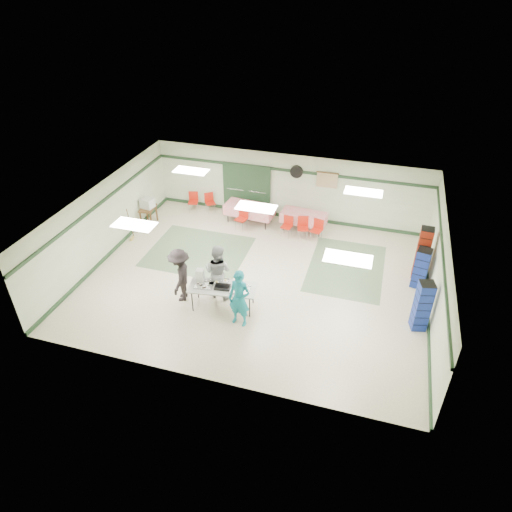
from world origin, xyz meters
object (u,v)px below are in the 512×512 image
(dining_table_b, at_px, (249,209))
(broom, at_px, (130,223))
(volunteer_teal, at_px, (239,299))
(crate_stack_blue_b, at_px, (422,306))
(chair_a, at_px, (303,225))
(serving_table, at_px, (223,288))
(crate_stack_blue_a, at_px, (421,268))
(volunteer_grey, at_px, (218,271))
(volunteer_dark, at_px, (180,275))
(printer_table, at_px, (148,210))
(chair_d, at_px, (242,216))
(dining_table_a, at_px, (304,217))
(chair_b, at_px, (287,224))
(chair_loose_a, at_px, (210,200))
(chair_c, at_px, (317,228))
(office_printer, at_px, (147,203))
(crate_stack_red, at_px, (422,253))
(chair_loose_b, at_px, (193,200))

(dining_table_b, xyz_separation_m, broom, (-3.86, -2.54, 0.11))
(volunteer_teal, relative_size, crate_stack_blue_b, 1.13)
(crate_stack_blue_b, bearing_deg, chair_a, 136.51)
(serving_table, height_order, crate_stack_blue_a, crate_stack_blue_a)
(volunteer_grey, relative_size, crate_stack_blue_b, 1.14)
(dining_table_b, distance_m, crate_stack_blue_a, 6.98)
(volunteer_dark, xyz_separation_m, printer_table, (-3.22, 3.97, -0.26))
(chair_d, bearing_deg, crate_stack_blue_a, -2.55)
(volunteer_grey, relative_size, volunteer_dark, 1.02)
(printer_table, bearing_deg, volunteer_dark, -59.32)
(dining_table_b, bearing_deg, volunteer_dark, -90.93)
(serving_table, relative_size, dining_table_a, 1.18)
(volunteer_dark, relative_size, crate_stack_blue_a, 1.28)
(chair_b, xyz_separation_m, chair_loose_a, (-3.57, 1.00, 0.01))
(chair_a, bearing_deg, volunteer_grey, -127.51)
(serving_table, distance_m, chair_c, 5.16)
(office_printer, bearing_deg, volunteer_teal, -32.56)
(volunteer_grey, bearing_deg, chair_loose_a, -56.38)
(volunteer_dark, bearing_deg, crate_stack_red, 102.99)
(chair_b, height_order, crate_stack_blue_a, crate_stack_blue_a)
(volunteer_grey, xyz_separation_m, volunteer_dark, (-1.04, -0.49, -0.02))
(chair_a, relative_size, chair_loose_b, 1.04)
(chair_loose_a, bearing_deg, chair_loose_b, 154.93)
(office_printer, bearing_deg, serving_table, -33.06)
(chair_loose_b, xyz_separation_m, printer_table, (-1.24, -1.59, 0.12))
(chair_b, bearing_deg, chair_loose_a, 173.76)
(volunteer_grey, bearing_deg, chair_loose_b, -49.88)
(dining_table_a, bearing_deg, volunteer_dark, -113.07)
(volunteer_teal, distance_m, chair_loose_b, 7.37)
(serving_table, height_order, volunteer_grey, volunteer_grey)
(crate_stack_red, height_order, crate_stack_blue_b, crate_stack_red)
(chair_loose_b, xyz_separation_m, office_printer, (-1.24, -1.56, 0.42))
(chair_c, bearing_deg, chair_a, -165.71)
(printer_table, bearing_deg, broom, -102.07)
(serving_table, xyz_separation_m, broom, (-4.68, 2.78, -0.04))
(chair_b, relative_size, office_printer, 1.72)
(crate_stack_blue_b, relative_size, office_printer, 3.41)
(serving_table, height_order, broom, broom)
(dining_table_b, xyz_separation_m, crate_stack_red, (6.52, -1.94, 0.35))
(crate_stack_blue_a, height_order, crate_stack_red, crate_stack_red)
(volunteer_teal, height_order, chair_b, volunteer_teal)
(dining_table_a, relative_size, chair_c, 2.12)
(dining_table_b, xyz_separation_m, crate_stack_blue_a, (6.52, -2.49, 0.12))
(dining_table_b, bearing_deg, chair_loose_b, 178.91)
(volunteer_teal, distance_m, dining_table_a, 5.90)
(chair_d, xyz_separation_m, chair_loose_a, (-1.76, 0.99, -0.04))
(crate_stack_blue_a, bearing_deg, volunteer_dark, -158.47)
(chair_a, xyz_separation_m, broom, (-6.15, -1.97, 0.15))
(office_printer, height_order, broom, broom)
(dining_table_b, xyz_separation_m, chair_c, (2.84, -0.57, -0.06))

